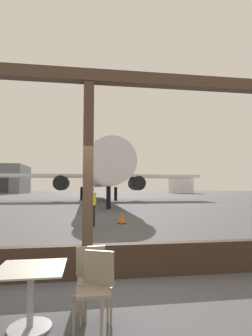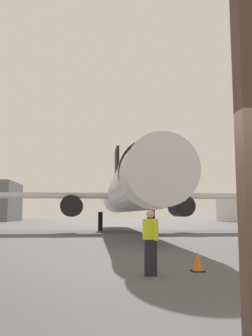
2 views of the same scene
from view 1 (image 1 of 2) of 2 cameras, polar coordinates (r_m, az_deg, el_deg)
ground_plane at (r=45.22m, az=-8.50°, el=-6.41°), size 220.00×220.00×0.00m
window_frame at (r=5.20m, az=-8.18°, el=-7.07°), size 7.60×0.24×4.03m
dining_table at (r=3.76m, az=-19.75°, el=-23.78°), size 0.81×0.81×0.72m
cafe_chair_window_left at (r=3.59m, az=-6.49°, el=-23.14°), size 0.50×0.50×0.90m
cafe_chair_aisle_left at (r=3.90m, az=-7.35°, el=-21.55°), size 0.43×0.43×0.89m
airplane at (r=35.57m, az=-5.59°, el=-1.18°), size 27.63×34.99×10.44m
ground_crew_worker at (r=12.14m, az=-7.39°, el=-8.04°), size 0.40×0.52×1.74m
traffic_cone at (r=12.94m, az=-0.89°, el=-10.67°), size 0.36×0.36×0.56m
fuel_storage_tank at (r=89.67m, az=11.70°, el=-3.42°), size 8.17×8.17×5.89m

